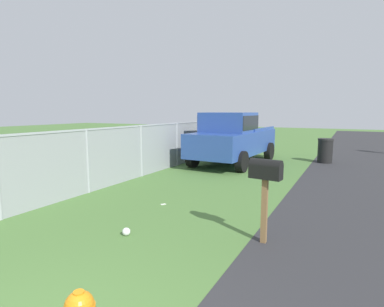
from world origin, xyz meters
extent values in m
sphere|color=orange|center=(0.45, -0.49, 0.60)|extent=(0.24, 0.24, 0.24)
cylinder|color=orange|center=(0.45, -0.49, 0.68)|extent=(0.09, 0.09, 0.08)
cube|color=brown|center=(3.71, -1.17, 0.54)|extent=(0.09, 0.09, 1.08)
cube|color=black|center=(3.71, -1.17, 1.19)|extent=(0.27, 0.54, 0.22)
cylinder|color=black|center=(3.71, -1.17, 1.30)|extent=(0.27, 0.54, 0.20)
cube|color=red|center=(3.82, -1.17, 1.25)|extent=(0.02, 0.04, 0.18)
cube|color=#284793|center=(10.97, 1.93, 0.88)|extent=(5.16, 2.25, 0.90)
cube|color=#284793|center=(10.36, 1.96, 1.71)|extent=(1.81, 1.92, 0.76)
cube|color=black|center=(10.36, 1.96, 1.71)|extent=(1.76, 1.96, 0.53)
cube|color=#284793|center=(12.03, 0.96, 1.39)|extent=(2.63, 0.22, 0.12)
cube|color=#284793|center=(12.13, 2.79, 1.39)|extent=(2.63, 0.22, 0.12)
cylinder|color=black|center=(9.25, 1.02, 0.38)|extent=(0.77, 0.30, 0.76)
cylinder|color=black|center=(9.35, 3.01, 0.38)|extent=(0.77, 0.30, 0.76)
cylinder|color=black|center=(12.59, 0.85, 0.38)|extent=(0.77, 0.30, 0.76)
cylinder|color=black|center=(12.69, 2.84, 0.38)|extent=(0.77, 0.30, 0.76)
cylinder|color=black|center=(12.79, -1.43, 0.47)|extent=(0.59, 0.59, 0.93)
cylinder|color=black|center=(12.79, -1.43, 0.97)|extent=(0.62, 0.62, 0.08)
cylinder|color=#9EA3A8|center=(4.73, 3.76, 0.85)|extent=(0.07, 0.07, 1.70)
cylinder|color=#9EA3A8|center=(7.08, 3.76, 0.85)|extent=(0.07, 0.07, 1.70)
cylinder|color=#9EA3A8|center=(9.43, 3.76, 0.85)|extent=(0.07, 0.07, 1.70)
cylinder|color=#9EA3A8|center=(11.78, 3.76, 0.85)|extent=(0.07, 0.07, 1.70)
cylinder|color=#9EA3A8|center=(14.13, 3.76, 0.85)|extent=(0.07, 0.07, 1.70)
cylinder|color=#9EA3A8|center=(16.48, 3.76, 0.85)|extent=(0.07, 0.07, 1.70)
cube|color=#9EA3A8|center=(8.26, 3.76, 1.67)|extent=(16.45, 0.04, 0.04)
cube|color=gray|center=(8.26, 3.76, 0.85)|extent=(16.45, 0.01, 1.70)
sphere|color=silver|center=(2.90, 1.03, 0.07)|extent=(0.14, 0.14, 0.14)
cube|color=silver|center=(4.75, 1.44, 0.00)|extent=(0.15, 0.13, 0.01)
camera|label=1|loc=(-1.21, -2.36, 2.16)|focal=29.22mm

